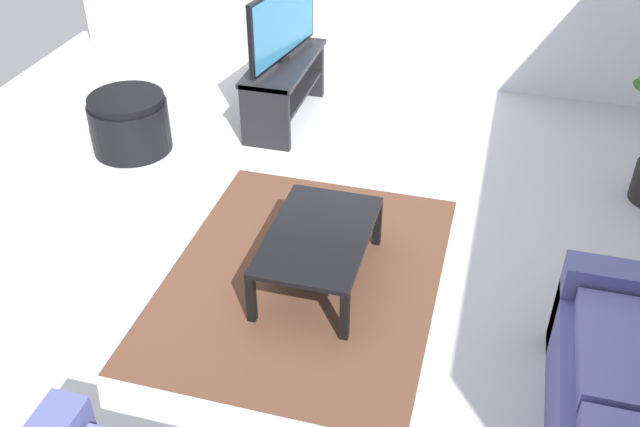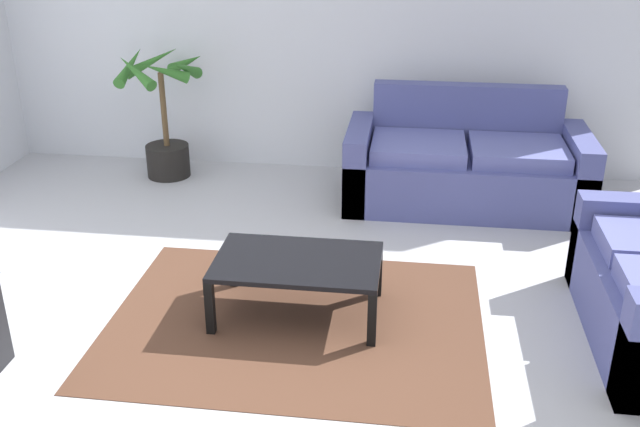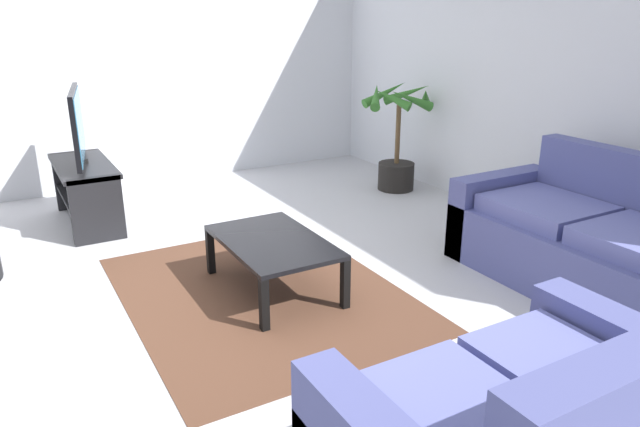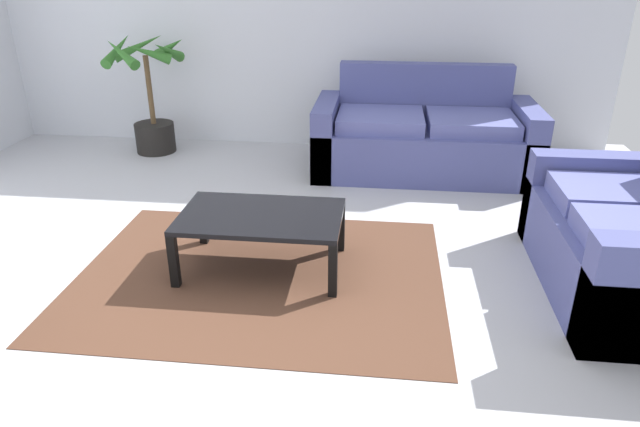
{
  "view_description": "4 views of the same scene",
  "coord_description": "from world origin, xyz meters",
  "views": [
    {
      "loc": [
        3.49,
        1.32,
        3.0
      ],
      "look_at": [
        0.19,
        0.42,
        0.57
      ],
      "focal_mm": 40.37,
      "sensor_mm": 36.0,
      "label": 1
    },
    {
      "loc": [
        0.75,
        -3.35,
        2.33
      ],
      "look_at": [
        0.21,
        0.71,
        0.53
      ],
      "focal_mm": 40.84,
      "sensor_mm": 36.0,
      "label": 2
    },
    {
      "loc": [
        3.41,
        -1.12,
        1.79
      ],
      "look_at": [
        0.6,
        0.47,
        0.68
      ],
      "focal_mm": 32.86,
      "sensor_mm": 36.0,
      "label": 3
    },
    {
      "loc": [
        0.82,
        -2.66,
        1.78
      ],
      "look_at": [
        0.48,
        0.32,
        0.42
      ],
      "focal_mm": 31.94,
      "sensor_mm": 36.0,
      "label": 4
    }
  ],
  "objects": [
    {
      "name": "tv_stand",
      "position": [
        -1.9,
        -0.47,
        0.36
      ],
      "size": [
        1.1,
        0.45,
        0.55
      ],
      "color": "black",
      "rests_on": "ground"
    },
    {
      "name": "wall_back",
      "position": [
        0.0,
        3.0,
        1.35
      ],
      "size": [
        6.0,
        0.06,
        2.7
      ],
      "primitive_type": "cube",
      "color": "silver",
      "rests_on": "ground"
    },
    {
      "name": "ground_plane",
      "position": [
        0.0,
        0.0,
        0.0
      ],
      "size": [
        6.6,
        6.6,
        0.0
      ],
      "primitive_type": "plane",
      "color": "#B2B2B7"
    },
    {
      "name": "potted_palm",
      "position": [
        -1.41,
        2.56,
        0.49
      ],
      "size": [
        0.78,
        0.78,
        1.13
      ],
      "color": "black",
      "rests_on": "ground"
    },
    {
      "name": "couch_main",
      "position": [
        1.18,
        2.28,
        0.3
      ],
      "size": [
        1.91,
        0.9,
        0.9
      ],
      "color": "#4C518C",
      "rests_on": "ground"
    },
    {
      "name": "area_rug",
      "position": [
        0.12,
        0.29,
        0.0
      ],
      "size": [
        2.2,
        1.7,
        0.01
      ],
      "primitive_type": "cube",
      "color": "#513323",
      "rests_on": "ground"
    },
    {
      "name": "wall_left",
      "position": [
        -3.0,
        0.0,
        1.35
      ],
      "size": [
        0.06,
        6.0,
        2.7
      ],
      "primitive_type": "cube",
      "color": "silver",
      "rests_on": "ground"
    },
    {
      "name": "coffee_table",
      "position": [
        0.12,
        0.39,
        0.32
      ],
      "size": [
        0.98,
        0.61,
        0.36
      ],
      "color": "black",
      "rests_on": "ground"
    },
    {
      "name": "tv",
      "position": [
        -1.9,
        -0.47,
        0.88
      ],
      "size": [
        1.05,
        0.22,
        0.64
      ],
      "color": "black",
      "rests_on": "tv_stand"
    }
  ]
}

